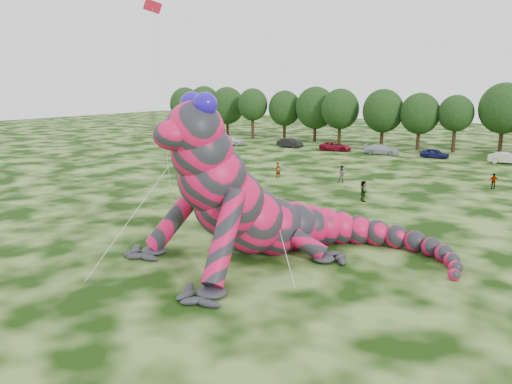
{
  "coord_description": "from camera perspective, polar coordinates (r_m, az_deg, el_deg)",
  "views": [
    {
      "loc": [
        17.78,
        -22.7,
        10.4
      ],
      "look_at": [
        1.67,
        1.65,
        4.0
      ],
      "focal_mm": 35.0,
      "sensor_mm": 36.0,
      "label": 1
    }
  ],
  "objects": [
    {
      "name": "tree_7",
      "position": [
        84.44,
        14.28,
        8.14
      ],
      "size": [
        6.68,
        6.01,
        9.48
      ],
      "primitive_type": null,
      "color": "black",
      "rests_on": "ground"
    },
    {
      "name": "spectator_5",
      "position": [
        45.7,
        12.17,
        0.12
      ],
      "size": [
        1.49,
        1.7,
        1.86
      ],
      "primitive_type": "imported",
      "rotation": [
        0.0,
        0.0,
        2.23
      ],
      "color": "gray",
      "rests_on": "ground"
    },
    {
      "name": "tree_9",
      "position": [
        82.0,
        21.8,
        7.25
      ],
      "size": [
        5.27,
        4.74,
        8.68
      ],
      "primitive_type": null,
      "color": "black",
      "rests_on": "ground"
    },
    {
      "name": "spectator_3",
      "position": [
        55.21,
        25.52,
        1.13
      ],
      "size": [
        1.01,
        0.8,
        1.6
      ],
      "primitive_type": "imported",
      "rotation": [
        0.0,
        0.0,
        3.66
      ],
      "color": "gray",
      "rests_on": "ground"
    },
    {
      "name": "car_0",
      "position": [
        85.92,
        -2.86,
        5.9
      ],
      "size": [
        4.67,
        2.46,
        1.51
      ],
      "primitive_type": "imported",
      "rotation": [
        0.0,
        0.0,
        1.73
      ],
      "color": "silver",
      "rests_on": "ground"
    },
    {
      "name": "car_1",
      "position": [
        82.55,
        3.89,
        5.61
      ],
      "size": [
        4.59,
        2.04,
        1.47
      ],
      "primitive_type": "imported",
      "rotation": [
        0.0,
        0.0,
        1.46
      ],
      "color": "black",
      "rests_on": "ground"
    },
    {
      "name": "spectator_0",
      "position": [
        55.36,
        2.55,
        2.46
      ],
      "size": [
        0.68,
        0.77,
        1.79
      ],
      "primitive_type": "imported",
      "rotation": [
        0.0,
        0.0,
        1.09
      ],
      "color": "gray",
      "rests_on": "ground"
    },
    {
      "name": "tree_1",
      "position": [
        104.53,
        -5.91,
        9.29
      ],
      "size": [
        6.74,
        6.07,
        9.81
      ],
      "primitive_type": null,
      "color": "black",
      "rests_on": "ground"
    },
    {
      "name": "inflatable_gecko",
      "position": [
        30.31,
        1.68,
        2.08
      ],
      "size": [
        23.3,
        24.96,
        9.98
      ],
      "primitive_type": null,
      "rotation": [
        0.0,
        0.0,
        -0.4
      ],
      "color": "#D00E45",
      "rests_on": "ground"
    },
    {
      "name": "tree_5",
      "position": [
        91.04,
        6.79,
        8.81
      ],
      "size": [
        7.16,
        6.44,
        9.8
      ],
      "primitive_type": null,
      "color": "black",
      "rests_on": "ground"
    },
    {
      "name": "car_4",
      "position": [
        75.02,
        19.74,
        4.18
      ],
      "size": [
        4.01,
        1.81,
        1.34
      ],
      "primitive_type": "imported",
      "rotation": [
        0.0,
        0.0,
        1.51
      ],
      "color": "#15174A",
      "rests_on": "ground"
    },
    {
      "name": "car_5",
      "position": [
        73.51,
        26.67,
        3.49
      ],
      "size": [
        4.61,
        2.21,
        1.46
      ],
      "primitive_type": "imported",
      "rotation": [
        0.0,
        0.0,
        1.73
      ],
      "color": "silver",
      "rests_on": "ground"
    },
    {
      "name": "tree_8",
      "position": [
        82.88,
        18.16,
        7.65
      ],
      "size": [
        6.14,
        5.53,
        8.94
      ],
      "primitive_type": null,
      "color": "black",
      "rests_on": "ground"
    },
    {
      "name": "spectator_1",
      "position": [
        53.74,
        9.81,
        2.02
      ],
      "size": [
        1.08,
        0.96,
        1.84
      ],
      "primitive_type": "imported",
      "rotation": [
        0.0,
        0.0,
        0.35
      ],
      "color": "gray",
      "rests_on": "ground"
    },
    {
      "name": "flying_kite",
      "position": [
        45.03,
        -11.56,
        18.45
      ],
      "size": [
        3.11,
        4.57,
        17.5
      ],
      "color": "red",
      "rests_on": "ground"
    },
    {
      "name": "car_3",
      "position": [
        76.55,
        14.18,
        4.74
      ],
      "size": [
        5.3,
        2.64,
        1.48
      ],
      "primitive_type": "imported",
      "rotation": [
        0.0,
        0.0,
        1.69
      ],
      "color": "#ACB2B7",
      "rests_on": "ground"
    },
    {
      "name": "tree_2",
      "position": [
        101.81,
        -3.3,
        9.2
      ],
      "size": [
        7.04,
        6.34,
        9.64
      ],
      "primitive_type": null,
      "color": "black",
      "rests_on": "ground"
    },
    {
      "name": "ground",
      "position": [
        30.66,
        -4.35,
        -7.51
      ],
      "size": [
        240.0,
        240.0,
        0.0
      ],
      "primitive_type": "plane",
      "color": "#16330A",
      "rests_on": "ground"
    },
    {
      "name": "tree_4",
      "position": [
        94.4,
        3.29,
        8.78
      ],
      "size": [
        6.22,
        5.6,
        9.06
      ],
      "primitive_type": null,
      "color": "black",
      "rests_on": "ground"
    },
    {
      "name": "tree_0",
      "position": [
        109.45,
        -8.06,
        9.29
      ],
      "size": [
        6.91,
        6.22,
        9.51
      ],
      "primitive_type": null,
      "color": "black",
      "rests_on": "ground"
    },
    {
      "name": "tree_6",
      "position": [
        87.08,
        9.57,
        8.47
      ],
      "size": [
        6.52,
        5.86,
        9.49
      ],
      "primitive_type": null,
      "color": "black",
      "rests_on": "ground"
    },
    {
      "name": "tree_10",
      "position": [
        82.11,
        26.38,
        7.5
      ],
      "size": [
        7.09,
        6.38,
        10.5
      ],
      "primitive_type": null,
      "color": "black",
      "rests_on": "ground"
    },
    {
      "name": "tree_3",
      "position": [
        96.22,
        -0.38,
        8.98
      ],
      "size": [
        5.81,
        5.23,
        9.44
      ],
      "primitive_type": null,
      "color": "black",
      "rests_on": "ground"
    },
    {
      "name": "car_2",
      "position": [
        79.16,
        9.09,
        5.17
      ],
      "size": [
        5.38,
        3.22,
        1.4
      ],
      "primitive_type": "imported",
      "rotation": [
        0.0,
        0.0,
        1.76
      ],
      "color": "maroon",
      "rests_on": "ground"
    }
  ]
}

